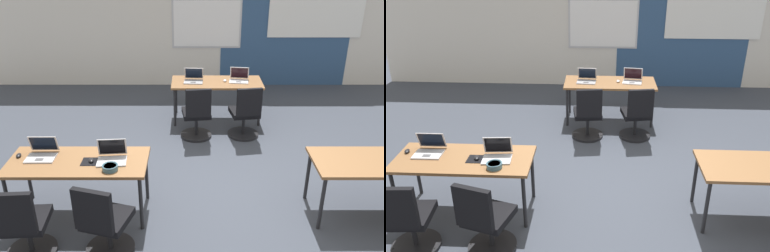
% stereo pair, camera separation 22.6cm
% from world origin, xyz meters
% --- Properties ---
extents(ground_plane, '(24.00, 24.00, 0.00)m').
position_xyz_m(ground_plane, '(0.00, 0.00, 0.00)').
color(ground_plane, '#383D47').
extents(back_wall_assembly, '(10.00, 0.27, 2.80)m').
position_xyz_m(back_wall_assembly, '(0.06, 4.20, 1.41)').
color(back_wall_assembly, silver).
rests_on(back_wall_assembly, ground).
extents(desk_near_left, '(1.60, 0.70, 0.72)m').
position_xyz_m(desk_near_left, '(-1.75, -0.60, 0.66)').
color(desk_near_left, brown).
rests_on(desk_near_left, ground).
extents(desk_near_right, '(1.60, 0.70, 0.72)m').
position_xyz_m(desk_near_right, '(1.75, -0.60, 0.66)').
color(desk_near_right, brown).
rests_on(desk_near_right, ground).
extents(desk_far_center, '(1.60, 0.70, 0.72)m').
position_xyz_m(desk_far_center, '(0.00, 2.20, 0.66)').
color(desk_far_center, brown).
rests_on(desk_far_center, ground).
extents(laptop_near_left_end, '(0.33, 0.31, 0.23)m').
position_xyz_m(laptop_near_left_end, '(-2.19, -0.50, 0.77)').
color(laptop_near_left_end, '#B7B7BC').
rests_on(laptop_near_left_end, desk_near_left).
extents(mouse_near_left_end, '(0.07, 0.11, 0.03)m').
position_xyz_m(mouse_near_left_end, '(-2.46, -0.50, 0.74)').
color(mouse_near_left_end, black).
rests_on(mouse_near_left_end, desk_near_left).
extents(chair_near_left_end, '(0.52, 0.55, 0.92)m').
position_xyz_m(chair_near_left_end, '(-2.13, -1.37, 0.38)').
color(chair_near_left_end, black).
rests_on(chair_near_left_end, ground).
extents(laptop_near_left_inner, '(0.35, 0.30, 0.23)m').
position_xyz_m(laptop_near_left_inner, '(-1.36, -0.58, 0.77)').
color(laptop_near_left_inner, '#B7B7BC').
rests_on(laptop_near_left_inner, desk_near_left).
extents(mousepad_near_left_inner, '(0.22, 0.19, 0.00)m').
position_xyz_m(mousepad_near_left_inner, '(-1.59, -0.62, 0.72)').
color(mousepad_near_left_inner, black).
rests_on(mousepad_near_left_inner, desk_near_left).
extents(mouse_near_left_inner, '(0.08, 0.11, 0.03)m').
position_xyz_m(mouse_near_left_inner, '(-1.59, -0.62, 0.74)').
color(mouse_near_left_inner, black).
rests_on(mouse_near_left_inner, mousepad_near_left_inner).
extents(chair_near_left_inner, '(0.54, 0.60, 0.92)m').
position_xyz_m(chair_near_left_inner, '(-1.33, -1.33, 0.38)').
color(chair_near_left_inner, black).
rests_on(chair_near_left_inner, ground).
extents(laptop_far_right, '(0.37, 0.33, 0.23)m').
position_xyz_m(laptop_far_right, '(0.40, 2.23, 0.77)').
color(laptop_far_right, silver).
rests_on(laptop_far_right, desk_far_center).
extents(mouse_far_right, '(0.07, 0.11, 0.03)m').
position_xyz_m(mouse_far_right, '(0.14, 2.21, 0.74)').
color(mouse_far_right, silver).
rests_on(mouse_far_right, desk_far_center).
extents(chair_far_right, '(0.52, 0.57, 0.92)m').
position_xyz_m(chair_far_right, '(0.43, 1.45, 0.38)').
color(chair_far_right, black).
rests_on(chair_far_right, ground).
extents(laptop_far_left, '(0.35, 0.33, 0.23)m').
position_xyz_m(laptop_far_left, '(-0.41, 2.21, 0.77)').
color(laptop_far_left, '#9E9EA3').
rests_on(laptop_far_left, desk_far_center).
extents(chair_far_left, '(0.52, 0.56, 0.92)m').
position_xyz_m(chair_far_left, '(-0.36, 1.41, 0.38)').
color(chair_far_left, black).
rests_on(chair_far_left, ground).
extents(snack_bowl, '(0.18, 0.18, 0.06)m').
position_xyz_m(snack_bowl, '(-1.34, -0.80, 0.76)').
color(snack_bowl, '#3D6070').
rests_on(snack_bowl, desk_near_left).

